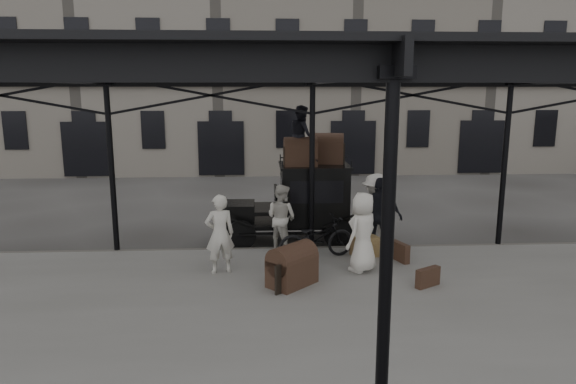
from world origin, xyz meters
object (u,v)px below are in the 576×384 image
object	(u,v)px
porter_official	(380,216)
bicycle	(316,238)
steamer_trunk_roof_near	(300,154)
taxi	(302,199)
porter_left	(220,234)
steamer_trunk_platform	(292,268)

from	to	relation	value
porter_official	bicycle	size ratio (longest dim) A/B	0.98
bicycle	steamer_trunk_roof_near	world-z (taller)	steamer_trunk_roof_near
taxi	porter_official	distance (m)	2.43
porter_left	taxi	bearing A→B (deg)	-140.58
taxi	porter_left	distance (m)	3.49
taxi	steamer_trunk_platform	xyz separation A→B (m)	(-0.51, -3.64, -0.68)
porter_left	steamer_trunk_platform	world-z (taller)	porter_left
taxi	porter_official	xyz separation A→B (m)	(1.80, -1.62, -0.09)
bicycle	steamer_trunk_platform	xyz separation A→B (m)	(-0.68, -1.68, -0.14)
porter_official	bicycle	xyz separation A→B (m)	(-1.62, -0.34, -0.45)
porter_left	bicycle	bearing A→B (deg)	-173.47
taxi	porter_left	xyz separation A→B (m)	(-2.06, -2.80, -0.16)
taxi	porter_official	bearing A→B (deg)	-41.92
steamer_trunk_platform	taxi	bearing A→B (deg)	37.52
taxi	porter_left	bearing A→B (deg)	-126.35
porter_left	steamer_trunk_platform	size ratio (longest dim) A/B	1.77
taxi	steamer_trunk_roof_near	distance (m)	1.32
porter_left	porter_official	size ratio (longest dim) A/B	0.93
steamer_trunk_platform	bicycle	bearing A→B (deg)	23.28
taxi	porter_left	size ratio (longest dim) A/B	2.04
taxi	steamer_trunk_platform	world-z (taller)	taxi
porter_official	steamer_trunk_roof_near	xyz separation A→B (m)	(-1.88, 1.37, 1.39)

